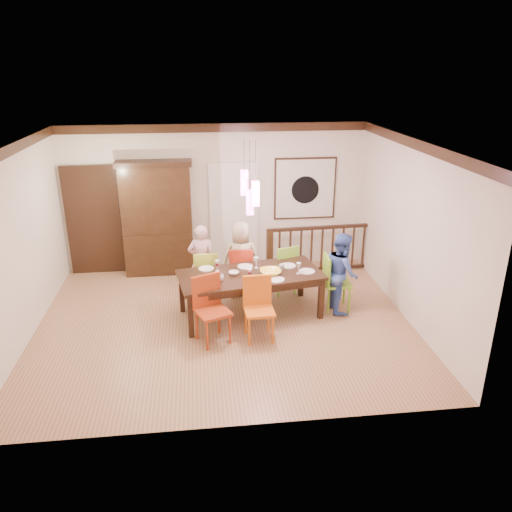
{
  "coord_description": "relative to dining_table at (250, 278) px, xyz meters",
  "views": [
    {
      "loc": [
        -0.34,
        -7.21,
        3.96
      ],
      "look_at": [
        0.56,
        0.39,
        0.99
      ],
      "focal_mm": 35.0,
      "sensor_mm": 36.0,
      "label": 1
    }
  ],
  "objects": [
    {
      "name": "cup_right",
      "position": [
        0.54,
        0.1,
        0.12
      ],
      "size": [
        0.12,
        0.12,
        0.09
      ],
      "primitive_type": "imported",
      "rotation": [
        0.0,
        0.0,
        -0.26
      ],
      "color": "silver",
      "rests_on": "dining_table"
    },
    {
      "name": "person_far_mid",
      "position": [
        -0.07,
        0.87,
        0.01
      ],
      "size": [
        0.7,
        0.49,
        1.37
      ],
      "primitive_type": "imported",
      "rotation": [
        0.0,
        0.0,
        3.05
      ],
      "color": "beige",
      "rests_on": "floor"
    },
    {
      "name": "painting",
      "position": [
        1.35,
        2.22,
        0.93
      ],
      "size": [
        1.25,
        0.06,
        1.25
      ],
      "color": "black",
      "rests_on": "wall_back"
    },
    {
      "name": "chair_end_right",
      "position": [
        1.5,
        0.06,
        -0.12
      ],
      "size": [
        0.45,
        0.45,
        0.97
      ],
      "rotation": [
        0.0,
        0.0,
        1.53
      ],
      "color": "#76B425",
      "rests_on": "floor"
    },
    {
      "name": "cup_left",
      "position": [
        -0.51,
        -0.23,
        0.13
      ],
      "size": [
        0.17,
        0.17,
        0.11
      ],
      "primitive_type": "imported",
      "rotation": [
        0.0,
        0.0,
        0.4
      ],
      "color": "silver",
      "rests_on": "dining_table"
    },
    {
      "name": "chair_far_mid",
      "position": [
        -0.08,
        0.82,
        -0.14
      ],
      "size": [
        0.46,
        0.46,
        0.93
      ],
      "rotation": [
        0.0,
        0.0,
        3.06
      ],
      "color": "red",
      "rests_on": "floor"
    },
    {
      "name": "china_hutch",
      "position": [
        -1.6,
        2.06,
        0.46
      ],
      "size": [
        1.43,
        0.46,
        2.26
      ],
      "color": "black",
      "rests_on": "floor"
    },
    {
      "name": "person_end_right",
      "position": [
        1.55,
        0.03,
        0.01
      ],
      "size": [
        0.52,
        0.67,
        1.37
      ],
      "primitive_type": "imported",
      "rotation": [
        0.0,
        0.0,
        1.57
      ],
      "color": "#4061B5",
      "rests_on": "floor"
    },
    {
      "name": "plate_far_right",
      "position": [
        0.67,
        0.24,
        0.08
      ],
      "size": [
        0.26,
        0.26,
        0.01
      ],
      "primitive_type": "cylinder",
      "color": "white",
      "rests_on": "dining_table"
    },
    {
      "name": "crown_molding",
      "position": [
        -0.45,
        -0.24,
        2.15
      ],
      "size": [
        6.0,
        5.0,
        0.16
      ],
      "primitive_type": null,
      "color": "black",
      "rests_on": "wall_back"
    },
    {
      "name": "white_doorway",
      "position": [
        -0.1,
        2.23,
        0.38
      ],
      "size": [
        0.97,
        0.05,
        2.22
      ],
      "primitive_type": "cube",
      "color": "silver",
      "rests_on": "wall_back"
    },
    {
      "name": "chair_near_mid",
      "position": [
        0.05,
        -0.8,
        -0.12
      ],
      "size": [
        0.46,
        0.46,
        0.98
      ],
      "rotation": [
        0.0,
        0.0,
        0.04
      ],
      "color": "#D36213",
      "rests_on": "floor"
    },
    {
      "name": "ceiling",
      "position": [
        -0.45,
        -0.24,
        2.23
      ],
      "size": [
        6.0,
        6.0,
        0.0
      ],
      "primitive_type": "plane",
      "rotation": [
        3.14,
        0.0,
        0.0
      ],
      "color": "white",
      "rests_on": "wall_back"
    },
    {
      "name": "wall_back",
      "position": [
        -0.45,
        2.26,
        0.78
      ],
      "size": [
        6.0,
        0.0,
        6.0
      ],
      "primitive_type": "plane",
      "rotation": [
        1.57,
        0.0,
        0.0
      ],
      "color": "beige",
      "rests_on": "floor"
    },
    {
      "name": "chair_near_left",
      "position": [
        -0.65,
        -0.8,
        -0.09
      ],
      "size": [
        0.61,
        0.61,
        1.02
      ],
      "rotation": [
        0.0,
        0.0,
        0.41
      ],
      "color": "#9D3513",
      "rests_on": "floor"
    },
    {
      "name": "dining_table",
      "position": [
        0.0,
        0.0,
        0.0
      ],
      "size": [
        2.46,
        1.43,
        0.75
      ],
      "rotation": [
        0.0,
        0.0,
        0.17
      ],
      "color": "black",
      "rests_on": "floor"
    },
    {
      "name": "plate_far_mid",
      "position": [
        -0.05,
        0.3,
        0.08
      ],
      "size": [
        0.26,
        0.26,
        0.01
      ],
      "primitive_type": "cylinder",
      "color": "white",
      "rests_on": "dining_table"
    },
    {
      "name": "wine_glass_d",
      "position": [
        0.78,
        -0.09,
        0.17
      ],
      "size": [
        0.08,
        0.08,
        0.19
      ],
      "primitive_type": null,
      "color": "silver",
      "rests_on": "dining_table"
    },
    {
      "name": "wine_glass_b",
      "position": [
        0.13,
        0.23,
        0.17
      ],
      "size": [
        0.08,
        0.08,
        0.19
      ],
      "primitive_type": null,
      "color": "silver",
      "rests_on": "dining_table"
    },
    {
      "name": "wine_glass_c",
      "position": [
        -0.04,
        -0.26,
        0.17
      ],
      "size": [
        0.08,
        0.08,
        0.19
      ],
      "primitive_type": null,
      "color": "#590C19",
      "rests_on": "dining_table"
    },
    {
      "name": "plate_far_left",
      "position": [
        -0.71,
        0.28,
        0.08
      ],
      "size": [
        0.26,
        0.26,
        0.01
      ],
      "primitive_type": "cylinder",
      "color": "white",
      "rests_on": "dining_table"
    },
    {
      "name": "pendant_cluster",
      "position": [
        0.0,
        -0.0,
        1.43
      ],
      "size": [
        0.27,
        0.21,
        1.14
      ],
      "color": "#FF4C9A",
      "rests_on": "ceiling"
    },
    {
      "name": "small_bowl",
      "position": [
        -0.27,
        -0.01,
        0.1
      ],
      "size": [
        0.18,
        0.18,
        0.05
      ],
      "primitive_type": "imported",
      "rotation": [
        0.0,
        0.0,
        -0.07
      ],
      "color": "white",
      "rests_on": "dining_table"
    },
    {
      "name": "serving_bowl",
      "position": [
        0.32,
        -0.08,
        0.12
      ],
      "size": [
        0.36,
        0.36,
        0.08
      ],
      "primitive_type": "imported",
      "rotation": [
        0.0,
        0.0,
        0.05
      ],
      "color": "yellow",
      "rests_on": "dining_table"
    },
    {
      "name": "wall_right",
      "position": [
        2.55,
        -0.24,
        0.78
      ],
      "size": [
        0.0,
        5.0,
        5.0
      ],
      "primitive_type": "plane",
      "rotation": [
        1.57,
        0.0,
        -1.57
      ],
      "color": "beige",
      "rests_on": "floor"
    },
    {
      "name": "balustrade",
      "position": [
        1.63,
        1.71,
        -0.17
      ],
      "size": [
        2.28,
        0.21,
        0.96
      ],
      "rotation": [
        0.0,
        0.0,
        0.06
      ],
      "color": "black",
      "rests_on": "floor"
    },
    {
      "name": "wall_left",
      "position": [
        -3.45,
        -0.24,
        0.78
      ],
      "size": [
        0.0,
        5.0,
        5.0
      ],
      "primitive_type": "plane",
      "rotation": [
        1.57,
        0.0,
        1.57
      ],
      "color": "beige",
      "rests_on": "floor"
    },
    {
      "name": "plate_near_left",
      "position": [
        -0.7,
        -0.26,
        0.08
      ],
      "size": [
        0.26,
        0.26,
        0.01
      ],
      "primitive_type": "cylinder",
      "color": "white",
      "rests_on": "dining_table"
    },
    {
      "name": "floor",
      "position": [
        -0.45,
        -0.24,
        -0.67
      ],
      "size": [
        6.0,
        6.0,
        0.0
      ],
      "primitive_type": "plane",
      "color": "#956648",
      "rests_on": "ground"
    },
    {
      "name": "wine_glass_a",
      "position": [
        -0.53,
        0.17,
        0.17
      ],
      "size": [
        0.08,
        0.08,
        0.19
      ],
      "primitive_type": null,
      "color": "#590C19",
      "rests_on": "dining_table"
    },
    {
      "name": "person_far_left",
      "position": [
        -0.78,
        0.88,
        -0.01
      ],
      "size": [
        0.5,
        0.33,
        1.33
      ],
      "primitive_type": "imported",
      "rotation": [
        0.0,
        0.0,
        3.11
      ],
      "color": "#F6BBCA",
      "rests_on": "floor"
    },
    {
      "name": "chair_far_left",
      "position": [
        -0.71,
        0.71,
        -0.15
      ],
      "size": [
        0.42,
        0.42,
        0.92
      ],
      "rotation": [
        0.0,
        0.0,
        3.13
      ],
      "color": "#B0C734",
      "rests_on": "floor"
    },
    {
      "name": "napkin",
      "position": [
        0.03,
        -0.37,
        0.08
      ],
      "size": [
        0.18,
        0.14,
        0.01
      ],
      "primitive_type": "cube",
      "color": "#D83359",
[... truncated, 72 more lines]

